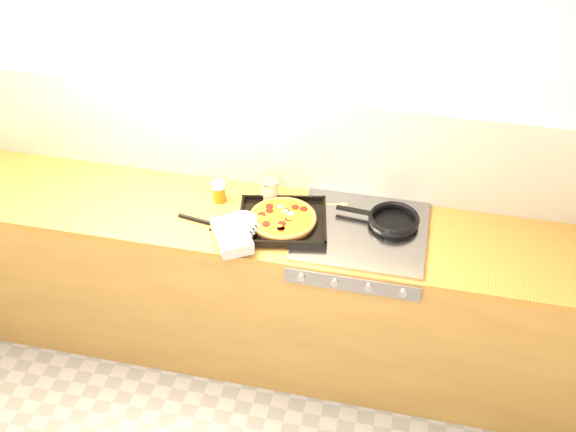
% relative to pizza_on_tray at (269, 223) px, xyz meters
% --- Properties ---
extents(room_shell, '(3.20, 3.20, 3.20)m').
position_rel_pizza_on_tray_xyz_m(room_shell, '(-0.02, 0.37, 0.21)').
color(room_shell, white).
rests_on(room_shell, ground).
extents(counter_run, '(3.20, 0.62, 0.90)m').
position_rel_pizza_on_tray_xyz_m(counter_run, '(-0.02, 0.08, -0.49)').
color(counter_run, olive).
rests_on(counter_run, ground).
extents(stovetop, '(0.60, 0.56, 0.02)m').
position_rel_pizza_on_tray_xyz_m(stovetop, '(0.43, 0.08, -0.04)').
color(stovetop, gray).
rests_on(stovetop, counter_run).
extents(pizza_on_tray, '(0.55, 0.55, 0.07)m').
position_rel_pizza_on_tray_xyz_m(pizza_on_tray, '(0.00, 0.00, 0.00)').
color(pizza_on_tray, black).
rests_on(pizza_on_tray, stovetop).
extents(frying_pan, '(0.41, 0.27, 0.04)m').
position_rel_pizza_on_tray_xyz_m(frying_pan, '(0.56, 0.16, -0.01)').
color(frying_pan, black).
rests_on(frying_pan, stovetop).
extents(tomato_can, '(0.09, 0.09, 0.12)m').
position_rel_pizza_on_tray_xyz_m(tomato_can, '(-0.05, 0.22, 0.02)').
color(tomato_can, '#9B1E0C').
rests_on(tomato_can, counter_run).
extents(juice_glass, '(0.07, 0.07, 0.11)m').
position_rel_pizza_on_tray_xyz_m(juice_glass, '(-0.29, 0.17, 0.01)').
color(juice_glass, '#E8530D').
rests_on(juice_glass, counter_run).
extents(wooden_spoon, '(0.30, 0.08, 0.02)m').
position_rel_pizza_on_tray_xyz_m(wooden_spoon, '(0.22, 0.24, -0.03)').
color(wooden_spoon, tan).
rests_on(wooden_spoon, counter_run).
extents(black_spatula, '(0.29, 0.10, 0.02)m').
position_rel_pizza_on_tray_xyz_m(black_spatula, '(-0.30, -0.02, -0.04)').
color(black_spatula, black).
rests_on(black_spatula, counter_run).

